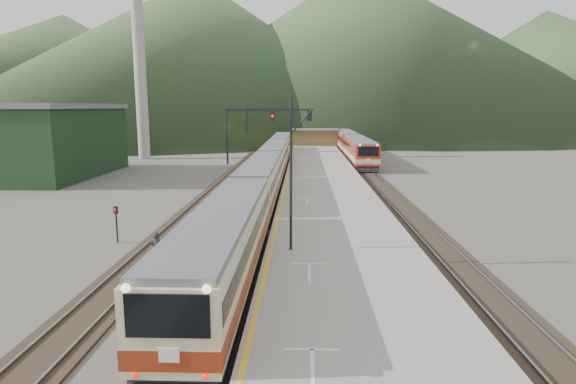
{
  "coord_description": "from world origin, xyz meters",
  "views": [
    {
      "loc": [
        3.51,
        -14.21,
        8.17
      ],
      "look_at": [
        2.39,
        20.7,
        2.0
      ],
      "focal_mm": 30.0,
      "sensor_mm": 36.0,
      "label": 1
    }
  ],
  "objects_px": {
    "second_train": "(346,140)",
    "signal_mast": "(291,159)",
    "worker": "(157,249)",
    "main_train": "(269,169)"
  },
  "relations": [
    {
      "from": "second_train",
      "to": "signal_mast",
      "type": "xyz_separation_m",
      "value": [
        -8.6,
        -66.89,
        3.54
      ]
    },
    {
      "from": "main_train",
      "to": "signal_mast",
      "type": "distance_m",
      "value": 26.01
    },
    {
      "from": "second_train",
      "to": "worker",
      "type": "xyz_separation_m",
      "value": [
        -15.56,
        -66.8,
        -1.18
      ]
    },
    {
      "from": "second_train",
      "to": "signal_mast",
      "type": "height_order",
      "value": "signal_mast"
    },
    {
      "from": "worker",
      "to": "signal_mast",
      "type": "bearing_deg",
      "value": -175.27
    },
    {
      "from": "signal_mast",
      "to": "second_train",
      "type": "bearing_deg",
      "value": 82.67
    },
    {
      "from": "main_train",
      "to": "worker",
      "type": "bearing_deg",
      "value": -99.05
    },
    {
      "from": "main_train",
      "to": "worker",
      "type": "distance_m",
      "value": 25.82
    },
    {
      "from": "worker",
      "to": "main_train",
      "type": "bearing_deg",
      "value": -93.56
    },
    {
      "from": "second_train",
      "to": "signal_mast",
      "type": "distance_m",
      "value": 67.54
    }
  ]
}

